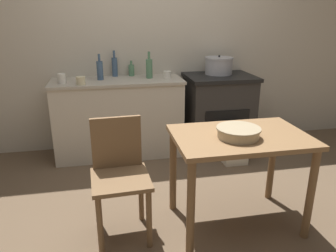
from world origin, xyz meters
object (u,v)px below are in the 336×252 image
chair (119,173)px  stock_pot (219,66)px  work_table (239,150)px  bottle_left (115,66)px  cup_center (167,75)px  mixing_bowl_large (238,132)px  bottle_far_left (149,68)px  stove (218,112)px  flour_sack (235,145)px  bottle_center_left (131,70)px  cup_mid_right (81,81)px  bottle_mid_left (100,70)px  cup_center_right (62,79)px

chair → stock_pot: (1.25, 1.49, 0.50)m
work_table → chair: (-0.87, 0.06, -0.13)m
bottle_left → cup_center: (0.56, -0.23, -0.07)m
work_table → bottle_left: size_ratio=3.32×
mixing_bowl_large → bottle_far_left: (-0.39, 1.59, 0.21)m
stove → bottle_far_left: bottle_far_left is taller
flour_sack → bottle_far_left: (-0.84, 0.54, 0.77)m
stove → chair: size_ratio=1.02×
bottle_far_left → bottle_center_left: (-0.18, 0.17, -0.04)m
bottle_center_left → cup_mid_right: size_ratio=1.90×
flour_sack → bottle_center_left: bottle_center_left is taller
bottle_left → bottle_mid_left: bottle_left is taller
stove → cup_mid_right: size_ratio=9.67×
stock_pot → bottle_mid_left: size_ratio=1.17×
stock_pot → mixing_bowl_large: 1.67m
stock_pot → cup_center: bearing=-173.5°
bottle_far_left → bottle_center_left: bottle_far_left is taller
bottle_center_left → cup_mid_right: bottle_center_left is taller
stove → mixing_bowl_large: size_ratio=2.86×
chair → flour_sack: bearing=33.5°
chair → bottle_center_left: 1.73m
bottle_far_left → bottle_mid_left: (-0.54, -0.00, -0.00)m
bottle_left → bottle_far_left: bearing=-25.0°
chair → bottle_center_left: bottle_center_left is taller
work_table → chair: chair is taller
flour_sack → bottle_mid_left: bearing=158.5°
mixing_bowl_large → cup_center_right: size_ratio=3.06×
chair → mixing_bowl_large: size_ratio=2.79×
stove → bottle_left: (-1.17, 0.24, 0.54)m
work_table → chair: bearing=175.8°
stock_pot → mixing_bowl_large: size_ratio=1.05×
work_table → bottle_far_left: bottle_far_left is taller
stock_pot → cup_mid_right: stock_pot is taller
stock_pot → cup_center: 0.63m
bottle_far_left → bottle_left: bearing=155.0°
bottle_left → stock_pot: bearing=-7.9°
work_table → cup_center_right: bearing=133.6°
bottle_far_left → bottle_left: size_ratio=0.99×
mixing_bowl_large → bottle_mid_left: bottle_mid_left is taller
stove → flour_sack: bearing=-85.5°
cup_center_right → work_table: bearing=-46.4°
work_table → stock_pot: 1.64m
bottle_mid_left → cup_center: bottle_mid_left is taller
mixing_bowl_large → cup_center: 1.55m
flour_sack → bottle_left: (-1.21, 0.72, 0.77)m
stock_pot → cup_mid_right: 1.56m
cup_center → cup_mid_right: (-0.92, -0.16, 0.00)m
bottle_mid_left → cup_center: size_ratio=3.31×
work_table → cup_center: 1.53m
flour_sack → mixing_bowl_large: 1.27m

